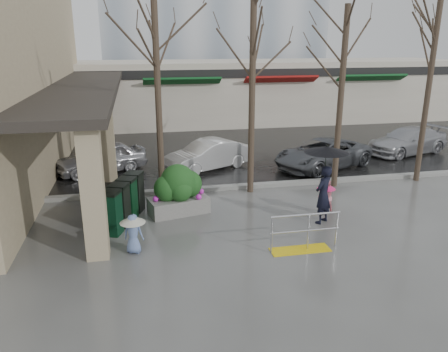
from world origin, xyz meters
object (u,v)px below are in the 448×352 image
object	(u,v)px
child_blue	(133,229)
tree_mideast	(344,54)
planter	(178,190)
car_c	(323,154)
car_b	(207,155)
woman	(324,178)
news_boxes	(124,202)
tree_midwest	(253,43)
car_d	(407,141)
car_a	(101,158)
tree_west	(156,48)
child_pink	(326,195)
tree_east	(435,38)
handrail	(303,237)

from	to	relation	value
child_blue	tree_mideast	bearing A→B (deg)	-132.61
planter	car_c	xyz separation A→B (m)	(6.63, 3.93, -0.14)
car_b	car_c	distance (m)	4.97
woman	news_boxes	distance (m)	6.06
tree_midwest	car_d	bearing A→B (deg)	23.83
car_c	car_a	bearing A→B (deg)	-121.57
car_b	tree_mideast	bearing A→B (deg)	27.72
tree_west	planter	xyz separation A→B (m)	(0.43, -1.53, -4.31)
child_pink	car_b	size ratio (longest dim) A/B	0.29
tree_east	child_pink	size ratio (longest dim) A/B	6.43
car_a	car_d	xyz separation A→B (m)	(14.41, 0.31, 0.00)
woman	news_boxes	world-z (taller)	woman
tree_east	woman	xyz separation A→B (m)	(-5.40, -3.18, -3.95)
car_c	woman	bearing A→B (deg)	-47.72
news_boxes	tree_mideast	bearing A→B (deg)	35.19
tree_mideast	news_boxes	distance (m)	9.05
car_b	car_c	size ratio (longest dim) A/B	0.84
handrail	child_pink	size ratio (longest dim) A/B	1.70
handrail	car_a	bearing A→B (deg)	123.79
tree_east	child_blue	xyz separation A→B (m)	(-11.00, -4.06, -4.73)
handrail	tree_west	xyz separation A→B (m)	(-3.36, 4.80, 4.71)
tree_mideast	car_a	distance (m)	10.41
child_blue	car_a	xyz separation A→B (m)	(-1.28, 7.69, -0.02)
child_blue	car_c	world-z (taller)	car_c
woman	child_blue	bearing A→B (deg)	-28.05
tree_mideast	car_b	size ratio (longest dim) A/B	1.70
car_d	car_c	bearing A→B (deg)	-89.44
tree_east	woman	distance (m)	7.41
woman	tree_midwest	bearing A→B (deg)	-103.10
child_pink	car_a	bearing A→B (deg)	-46.43
planter	car_d	bearing A→B (deg)	25.05
tree_midwest	child_blue	distance (m)	7.42
tree_east	woman	size ratio (longest dim) A/B	2.97
child_blue	tree_east	bearing A→B (deg)	-140.77
tree_east	child_pink	xyz separation A→B (m)	(-5.00, -2.52, -4.75)
child_pink	car_c	distance (m)	5.33
handrail	tree_mideast	bearing A→B (deg)	56.81
tree_west	tree_east	xyz separation A→B (m)	(10.00, 0.00, 0.30)
child_pink	car_b	distance (m)	6.35
tree_midwest	child_pink	world-z (taller)	tree_midwest
tree_midwest	car_d	world-z (taller)	tree_midwest
handrail	child_blue	distance (m)	4.43
tree_east	car_a	distance (m)	13.66
tree_west	woman	bearing A→B (deg)	-34.64
tree_east	tree_west	bearing A→B (deg)	180.00
handrail	planter	xyz separation A→B (m)	(-2.94, 3.27, 0.39)
tree_east	tree_midwest	bearing A→B (deg)	180.00
tree_west	child_blue	size ratio (longest dim) A/B	6.36
woman	child_blue	xyz separation A→B (m)	(-5.60, -0.87, -0.78)
tree_midwest	news_boxes	size ratio (longest dim) A/B	2.97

